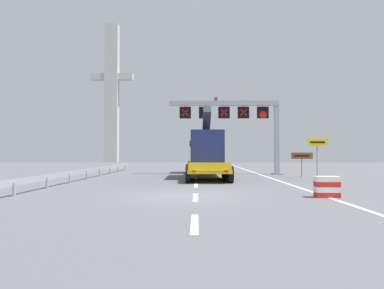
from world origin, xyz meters
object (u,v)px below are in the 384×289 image
(heavy_haul_truck_yellow, at_px, (205,152))
(bridge_pylon_distant, at_px, (112,91))
(tourist_info_sign_brown, at_px, (302,158))
(exit_sign_yellow, at_px, (317,149))
(crash_barrier_striped, at_px, (327,187))
(overhead_lane_gantry, at_px, (237,115))

(heavy_haul_truck_yellow, xyz_separation_m, bridge_pylon_distant, (-18.87, 43.47, 13.13))
(tourist_info_sign_brown, bearing_deg, exit_sign_yellow, -88.08)
(exit_sign_yellow, distance_m, bridge_pylon_distant, 56.99)
(heavy_haul_truck_yellow, height_order, crash_barrier_striped, heavy_haul_truck_yellow)
(overhead_lane_gantry, xyz_separation_m, bridge_pylon_distant, (-21.85, 41.63, 9.79))
(heavy_haul_truck_yellow, xyz_separation_m, tourist_info_sign_brown, (7.59, -2.10, -0.49))
(heavy_haul_truck_yellow, height_order, bridge_pylon_distant, bridge_pylon_distant)
(bridge_pylon_distant, bearing_deg, tourist_info_sign_brown, -59.86)
(heavy_haul_truck_yellow, distance_m, bridge_pylon_distant, 49.17)
(overhead_lane_gantry, height_order, tourist_info_sign_brown, overhead_lane_gantry)
(tourist_info_sign_brown, bearing_deg, overhead_lane_gantry, 139.48)
(overhead_lane_gantry, bearing_deg, exit_sign_yellow, -56.42)
(tourist_info_sign_brown, bearing_deg, heavy_haul_truck_yellow, 164.53)
(heavy_haul_truck_yellow, bearing_deg, overhead_lane_gantry, 31.71)
(overhead_lane_gantry, height_order, exit_sign_yellow, overhead_lane_gantry)
(overhead_lane_gantry, height_order, heavy_haul_truck_yellow, overhead_lane_gantry)
(tourist_info_sign_brown, height_order, crash_barrier_striped, tourist_info_sign_brown)
(bridge_pylon_distant, bearing_deg, overhead_lane_gantry, -62.31)
(exit_sign_yellow, bearing_deg, heavy_haul_truck_yellow, 145.63)
(exit_sign_yellow, height_order, bridge_pylon_distant, bridge_pylon_distant)
(tourist_info_sign_brown, relative_size, bridge_pylon_distant, 0.07)
(crash_barrier_striped, distance_m, bridge_pylon_distant, 64.24)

